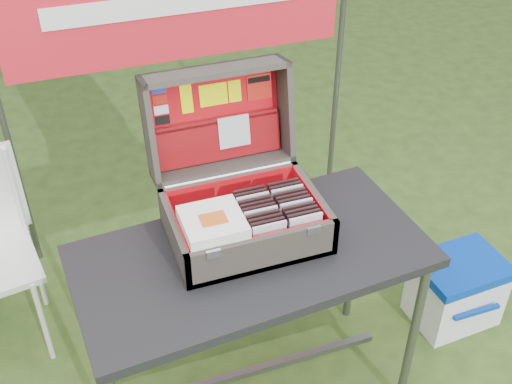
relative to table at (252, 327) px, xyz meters
name	(u,v)px	position (x,y,z in m)	size (l,w,h in m)	color
ground	(257,372)	(0.05, 0.08, -0.40)	(80.00, 80.00, 0.00)	#2F461A
table	(252,327)	(0.00, 0.00, 0.00)	(1.27, 0.64, 0.79)	black
table_top	(252,256)	(0.00, 0.00, 0.38)	(1.27, 0.64, 0.04)	black
table_leg_fr	(412,340)	(0.58, -0.26, -0.02)	(0.04, 0.04, 0.75)	#59595B
table_leg_bl	(97,321)	(-0.58, 0.26, -0.02)	(0.04, 0.04, 0.75)	#59595B
table_leg_br	(353,256)	(0.58, 0.26, -0.02)	(0.04, 0.04, 0.75)	#59595B
table_brace	(252,371)	(0.00, 0.00, -0.28)	(1.12, 0.03, 0.03)	#59595B
suitcase	(240,170)	(0.01, 0.15, 0.66)	(0.55, 0.56, 0.52)	#433C35
suitcase_base_bottom	(246,235)	(0.01, 0.09, 0.41)	(0.55, 0.40, 0.02)	#433C35
suitcase_base_wall_front	(264,254)	(0.01, -0.10, 0.47)	(0.55, 0.02, 0.15)	#433C35
suitcase_base_wall_back	(230,192)	(0.01, 0.27, 0.47)	(0.55, 0.02, 0.15)	#433C35
suitcase_base_wall_left	(174,237)	(-0.26, 0.09, 0.47)	(0.02, 0.40, 0.15)	#433C35
suitcase_base_wall_right	(313,206)	(0.27, 0.09, 0.47)	(0.02, 0.40, 0.15)	#433C35
suitcase_liner_floor	(246,232)	(0.01, 0.09, 0.42)	(0.51, 0.35, 0.01)	red
suitcase_latch_left	(214,254)	(-0.17, -0.11, 0.54)	(0.05, 0.01, 0.03)	silver
suitcase_latch_right	(314,230)	(0.19, -0.11, 0.54)	(0.05, 0.01, 0.03)	silver
suitcase_hinge	(229,175)	(0.01, 0.28, 0.55)	(0.02, 0.02, 0.50)	silver
suitcase_lid_back	(214,115)	(0.01, 0.46, 0.71)	(0.55, 0.40, 0.02)	#433C35
suitcase_lid_rim_far	(214,71)	(0.01, 0.43, 0.91)	(0.55, 0.02, 0.15)	#433C35
suitcase_lid_rim_near	(223,165)	(0.01, 0.36, 0.54)	(0.55, 0.02, 0.15)	#433C35
suitcase_lid_rim_left	(149,132)	(-0.26, 0.40, 0.73)	(0.02, 0.40, 0.15)	#433C35
suitcase_lid_rim_right	(285,108)	(0.27, 0.40, 0.73)	(0.02, 0.40, 0.15)	#433C35
suitcase_lid_liner	(215,116)	(0.01, 0.44, 0.72)	(0.51, 0.35, 0.01)	red
suitcase_liner_wall_front	(262,249)	(0.01, -0.09, 0.48)	(0.51, 0.01, 0.13)	red
suitcase_liner_wall_back	(231,192)	(0.01, 0.26, 0.48)	(0.51, 0.01, 0.13)	red
suitcase_liner_wall_left	(178,234)	(-0.24, 0.09, 0.48)	(0.01, 0.35, 0.13)	red
suitcase_liner_wall_right	(310,205)	(0.26, 0.09, 0.48)	(0.01, 0.35, 0.13)	red
suitcase_lid_pocket	(219,140)	(0.01, 0.41, 0.63)	(0.49, 0.16, 0.03)	maroon
suitcase_pocket_edge	(217,121)	(0.01, 0.42, 0.71)	(0.48, 0.02, 0.02)	maroon
suitcase_pocket_cd	(234,131)	(0.07, 0.40, 0.66)	(0.12, 0.12, 0.01)	silver
lid_sticker_cc_a	(158,89)	(-0.19, 0.47, 0.86)	(0.05, 0.03, 0.00)	#1933B2
lid_sticker_cc_b	(160,100)	(-0.19, 0.46, 0.82)	(0.05, 0.03, 0.00)	#B51D11
lid_sticker_cc_c	(161,110)	(-0.19, 0.45, 0.78)	(0.05, 0.03, 0.00)	white
lid_sticker_cc_d	(163,120)	(-0.19, 0.44, 0.74)	(0.05, 0.03, 0.00)	black
lid_card_neon_tall	(187,99)	(-0.10, 0.45, 0.80)	(0.04, 0.11, 0.00)	#E7ED03
lid_card_neon_main	(213,95)	(0.01, 0.45, 0.80)	(0.11, 0.08, 0.00)	#E7ED03
lid_card_neon_small	(235,91)	(0.09, 0.45, 0.80)	(0.05, 0.08, 0.00)	#E7ED03
lid_sticker_band	(259,87)	(0.19, 0.45, 0.80)	(0.10, 0.10, 0.00)	#B51D11
lid_sticker_band_bar	(259,79)	(0.19, 0.46, 0.83)	(0.09, 0.02, 0.00)	black
cd_left_0	(269,240)	(0.04, -0.06, 0.50)	(0.12, 0.01, 0.14)	silver
cd_left_1	(267,236)	(0.04, -0.04, 0.50)	(0.12, 0.01, 0.14)	black
cd_left_2	(265,232)	(0.04, -0.02, 0.50)	(0.12, 0.01, 0.14)	black
cd_left_3	(263,229)	(0.04, 0.00, 0.50)	(0.12, 0.01, 0.14)	black
cd_left_4	(261,225)	(0.04, 0.02, 0.50)	(0.12, 0.01, 0.14)	silver
cd_left_5	(259,221)	(0.04, 0.04, 0.50)	(0.12, 0.01, 0.14)	black
cd_left_6	(257,218)	(0.04, 0.07, 0.50)	(0.12, 0.01, 0.14)	black
cd_left_7	(255,214)	(0.04, 0.09, 0.50)	(0.12, 0.01, 0.14)	black
cd_left_8	(253,210)	(0.04, 0.11, 0.50)	(0.12, 0.01, 0.14)	silver
cd_left_9	(251,207)	(0.04, 0.13, 0.50)	(0.12, 0.01, 0.14)	black
cd_left_10	(249,204)	(0.04, 0.15, 0.50)	(0.12, 0.01, 0.14)	black
cd_right_0	(305,232)	(0.18, -0.06, 0.50)	(0.12, 0.01, 0.14)	silver
cd_right_1	(303,228)	(0.18, -0.04, 0.50)	(0.12, 0.01, 0.14)	black
cd_right_2	(300,224)	(0.18, -0.02, 0.50)	(0.12, 0.01, 0.14)	black
cd_right_3	(298,220)	(0.18, 0.00, 0.50)	(0.12, 0.01, 0.14)	black
cd_right_4	(296,217)	(0.18, 0.02, 0.50)	(0.12, 0.01, 0.14)	silver
cd_right_5	(293,213)	(0.18, 0.04, 0.50)	(0.12, 0.01, 0.14)	black
cd_right_6	(291,210)	(0.18, 0.07, 0.50)	(0.12, 0.01, 0.14)	black
cd_right_7	(289,206)	(0.18, 0.09, 0.50)	(0.12, 0.01, 0.14)	black
cd_right_8	(287,203)	(0.18, 0.11, 0.50)	(0.12, 0.01, 0.14)	silver
cd_right_9	(285,200)	(0.18, 0.13, 0.50)	(0.12, 0.01, 0.14)	black
cd_right_10	(282,196)	(0.18, 0.15, 0.50)	(0.12, 0.01, 0.14)	black
songbook_0	(213,226)	(-0.14, 0.01, 0.55)	(0.21, 0.21, 0.01)	white
songbook_1	(213,225)	(-0.14, 0.01, 0.55)	(0.21, 0.21, 0.01)	white
songbook_2	(213,224)	(-0.14, 0.01, 0.56)	(0.21, 0.21, 0.01)	white
songbook_3	(213,222)	(-0.14, 0.01, 0.56)	(0.21, 0.21, 0.01)	white
songbook_4	(213,221)	(-0.14, 0.01, 0.57)	(0.21, 0.21, 0.01)	white
songbook_5	(213,220)	(-0.14, 0.01, 0.57)	(0.21, 0.21, 0.01)	white
songbook_6	(213,219)	(-0.14, 0.01, 0.58)	(0.21, 0.21, 0.01)	white
songbook_7	(212,218)	(-0.14, 0.01, 0.58)	(0.21, 0.21, 0.01)	white
songbook_graphic	(213,219)	(-0.14, 0.00, 0.59)	(0.09, 0.07, 0.00)	#D85919
cooler	(456,290)	(1.04, 0.08, -0.22)	(0.40, 0.30, 0.35)	white
cooler_body	(455,294)	(1.04, 0.08, -0.25)	(0.38, 0.28, 0.30)	white
cooler_lid	(462,267)	(1.04, 0.08, -0.07)	(0.40, 0.30, 0.05)	#0334A3
cooler_handle	(477,312)	(1.04, -0.08, -0.21)	(0.24, 0.02, 0.02)	#0334A3
chair_leg_fr	(43,322)	(-0.80, 0.46, -0.16)	(0.02, 0.02, 0.46)	silver
chair_leg_br	(37,269)	(-0.80, 0.82, -0.16)	(0.02, 0.02, 0.46)	silver
chair_upright_right	(15,191)	(-0.80, 0.84, 0.28)	(0.02, 0.02, 0.43)	silver
cardboard_box	(338,231)	(0.70, 0.65, -0.22)	(0.33, 0.05, 0.35)	#A0804D
banner_post_left	(3,120)	(-0.80, 1.18, 0.45)	(0.03, 0.03, 1.70)	#59595B
banner_post_right	(338,66)	(0.90, 1.18, 0.45)	(0.03, 0.03, 1.70)	#59595B
banner	(176,3)	(0.05, 1.17, 0.90)	(1.60, 0.01, 0.55)	red
banner_text	(177,4)	(0.05, 1.15, 0.90)	(1.20, 0.00, 0.10)	white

